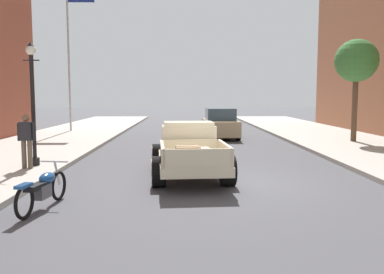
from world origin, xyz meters
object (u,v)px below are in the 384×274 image
at_px(flagpole, 72,40).
at_px(street_tree_second, 356,62).
at_px(car_background_tan, 220,124).
at_px(motorcycle_parked, 43,188).
at_px(pedestrian_sidewalk_left, 26,138).
at_px(street_lamp_near, 33,95).
at_px(hotrod_truck_cream, 188,150).

height_order(flagpole, street_tree_second, flagpole).
relative_size(car_background_tan, street_tree_second, 0.89).
xyz_separation_m(car_background_tan, street_tree_second, (6.21, -3.03, 3.18)).
xyz_separation_m(motorcycle_parked, flagpole, (-3.96, 17.40, 5.33)).
height_order(pedestrian_sidewalk_left, flagpole, flagpole).
xyz_separation_m(street_lamp_near, street_tree_second, (12.92, 6.63, 1.56)).
height_order(hotrod_truck_cream, flagpole, flagpole).
relative_size(car_background_tan, pedestrian_sidewalk_left, 2.63).
bearing_deg(pedestrian_sidewalk_left, car_background_tan, 56.59).
height_order(car_background_tan, flagpole, flagpole).
bearing_deg(motorcycle_parked, street_lamp_near, 111.57).
bearing_deg(car_background_tan, street_lamp_near, -124.80).
bearing_deg(hotrod_truck_cream, flagpole, 117.13).
bearing_deg(street_lamp_near, street_tree_second, 27.16).
relative_size(hotrod_truck_cream, flagpole, 0.55).
height_order(motorcycle_parked, car_background_tan, car_background_tan).
distance_m(hotrod_truck_cream, flagpole, 16.20).
bearing_deg(street_tree_second, motorcycle_parked, -134.91).
bearing_deg(pedestrian_sidewalk_left, hotrod_truck_cream, -3.28).
relative_size(hotrod_truck_cream, street_lamp_near, 1.31).
bearing_deg(street_tree_second, flagpole, 157.56).
relative_size(car_background_tan, flagpole, 0.47).
bearing_deg(pedestrian_sidewalk_left, flagpole, 99.04).
bearing_deg(street_lamp_near, pedestrian_sidewalk_left, -93.08).
xyz_separation_m(motorcycle_parked, car_background_tan, (4.92, 14.20, 0.33)).
relative_size(motorcycle_parked, street_tree_second, 0.43).
height_order(pedestrian_sidewalk_left, street_tree_second, street_tree_second).
bearing_deg(pedestrian_sidewalk_left, street_lamp_near, 86.92).
bearing_deg(street_tree_second, street_lamp_near, -152.84).
bearing_deg(street_tree_second, car_background_tan, 153.95).
xyz_separation_m(hotrod_truck_cream, motorcycle_parked, (-3.06, -3.69, -0.31)).
xyz_separation_m(pedestrian_sidewalk_left, street_lamp_near, (0.03, 0.56, 1.30)).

